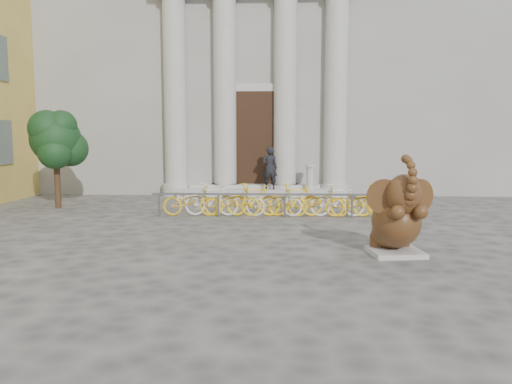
{
  "coord_description": "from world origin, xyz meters",
  "views": [
    {
      "loc": [
        0.88,
        -10.28,
        2.45
      ],
      "look_at": [
        0.38,
        1.6,
        1.1
      ],
      "focal_mm": 35.0,
      "sensor_mm": 36.0,
      "label": 1
    }
  ],
  "objects_px": {
    "elephant_statue": "(397,219)",
    "bike_rack": "(284,200)",
    "pedestrian": "(270,168)",
    "tree": "(56,140)"
  },
  "relations": [
    {
      "from": "elephant_statue",
      "to": "pedestrian",
      "type": "xyz_separation_m",
      "value": [
        -2.75,
        9.17,
        0.43
      ]
    },
    {
      "from": "bike_rack",
      "to": "pedestrian",
      "type": "height_order",
      "value": "pedestrian"
    },
    {
      "from": "elephant_statue",
      "to": "bike_rack",
      "type": "distance_m",
      "value": 5.38
    },
    {
      "from": "elephant_statue",
      "to": "tree",
      "type": "xyz_separation_m",
      "value": [
        -9.88,
        6.37,
        1.54
      ]
    },
    {
      "from": "elephant_statue",
      "to": "pedestrian",
      "type": "bearing_deg",
      "value": 99.68
    },
    {
      "from": "elephant_statue",
      "to": "tree",
      "type": "bearing_deg",
      "value": 140.19
    },
    {
      "from": "bike_rack",
      "to": "tree",
      "type": "height_order",
      "value": "tree"
    },
    {
      "from": "tree",
      "to": "pedestrian",
      "type": "xyz_separation_m",
      "value": [
        7.14,
        2.79,
        -1.11
      ]
    },
    {
      "from": "bike_rack",
      "to": "pedestrian",
      "type": "distance_m",
      "value": 4.37
    },
    {
      "from": "tree",
      "to": "elephant_statue",
      "type": "bearing_deg",
      "value": -32.82
    }
  ]
}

